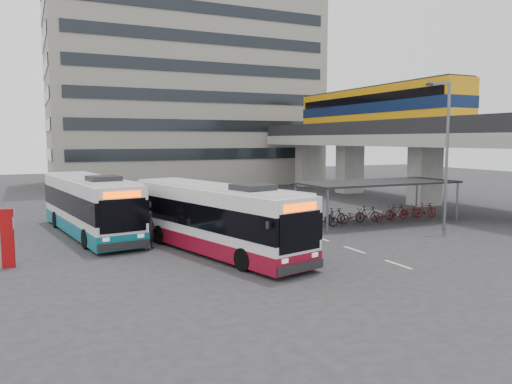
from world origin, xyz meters
name	(u,v)px	position (x,y,z in m)	size (l,w,h in m)	color
ground	(277,242)	(0.00, 0.00, 0.00)	(120.00, 120.00, 0.00)	#28282B
viaduct	(382,127)	(17.00, 13.30, 6.23)	(8.00, 32.00, 9.68)	gray
bike_shelter	(377,201)	(8.47, 3.00, 1.30)	(10.00, 4.00, 2.54)	#595B60
office_block	(184,77)	(6.00, 36.00, 12.50)	(30.00, 15.00, 25.00)	gray
road_markings	(354,250)	(2.50, -3.00, 0.01)	(0.15, 7.60, 0.01)	beige
bus_main	(215,219)	(-3.52, -0.61, 1.52)	(5.18, 11.35, 3.28)	white
bus_teal	(90,206)	(-8.22, 6.19, 1.55)	(4.07, 11.55, 3.35)	white
pedestrian	(150,230)	(-6.09, 1.12, 0.91)	(0.66, 0.43, 1.81)	black
lamp_post	(445,146)	(10.17, -0.74, 4.74)	(1.43, 0.55, 8.31)	#595B60
sign_totem_south	(7,238)	(-12.02, 0.09, 1.23)	(0.51, 0.29, 2.38)	#98090B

